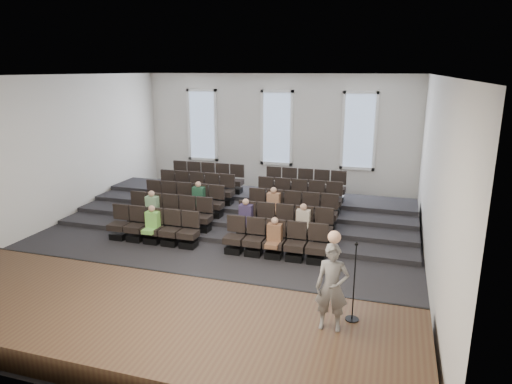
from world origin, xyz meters
TOP-DOWN VIEW (x-y plane):
  - ground at (0.00, 0.00)m, footprint 14.00×14.00m
  - ceiling at (0.00, 0.00)m, footprint 12.00×14.00m
  - wall_back at (0.00, 7.02)m, footprint 12.00×0.04m
  - wall_front at (0.00, -7.02)m, footprint 12.00×0.04m
  - wall_left at (-6.02, 0.00)m, footprint 0.04×14.00m
  - wall_right at (6.02, 0.00)m, footprint 0.04×14.00m
  - stage at (0.00, -5.10)m, footprint 11.80×3.60m
  - stage_lip at (0.00, -3.33)m, footprint 11.80×0.06m
  - risers at (0.00, 3.17)m, footprint 11.80×4.80m
  - seating_rows at (-0.00, 1.54)m, footprint 6.80×4.70m
  - windows at (0.00, 6.95)m, footprint 8.44×0.10m
  - audience at (0.10, 0.45)m, footprint 5.45×2.64m
  - speaker at (4.08, -4.61)m, footprint 0.63×0.43m
  - mic_stand at (4.44, -4.19)m, footprint 0.27×0.27m

SIDE VIEW (x-z plane):
  - ground at x=0.00m, z-range 0.00..0.00m
  - risers at x=0.00m, z-range -0.10..0.50m
  - stage at x=0.00m, z-range 0.00..0.50m
  - stage_lip at x=0.00m, z-range -0.01..0.51m
  - seating_rows at x=0.00m, z-range -0.15..1.52m
  - audience at x=0.10m, z-range 0.28..1.38m
  - mic_stand at x=4.44m, z-range 0.18..1.77m
  - speaker at x=4.08m, z-range 0.50..2.16m
  - wall_back at x=0.00m, z-range 0.00..5.00m
  - wall_front at x=0.00m, z-range 0.00..5.00m
  - wall_left at x=-6.02m, z-range 0.00..5.00m
  - wall_right at x=6.02m, z-range 0.00..5.00m
  - windows at x=0.00m, z-range 1.08..4.32m
  - ceiling at x=0.00m, z-range 5.00..5.02m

